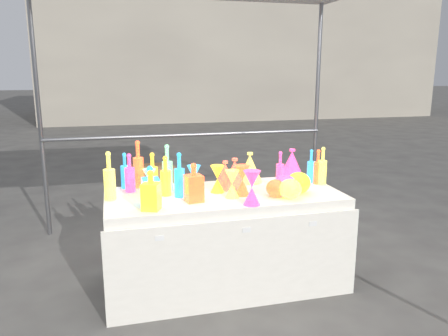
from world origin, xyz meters
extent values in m
plane|color=slate|center=(0.00, 0.00, 0.00)|extent=(80.00, 80.00, 0.00)
cylinder|color=gray|center=(-1.50, 1.50, 1.20)|extent=(0.04, 0.04, 2.40)
cylinder|color=gray|center=(1.50, 1.50, 1.20)|extent=(0.04, 0.04, 2.40)
cylinder|color=gray|center=(0.00, 1.47, 1.00)|extent=(3.00, 0.04, 0.04)
cube|color=white|center=(0.00, 0.00, 0.38)|extent=(1.80, 0.80, 0.75)
cube|color=white|center=(0.00, -0.42, 0.34)|extent=(1.84, 0.02, 0.68)
cube|color=white|center=(-0.55, -0.43, 0.60)|extent=(0.06, 0.00, 0.03)
cube|color=white|center=(0.05, -0.43, 0.60)|extent=(0.06, 0.00, 0.03)
cube|color=white|center=(0.55, -0.43, 0.60)|extent=(0.06, 0.00, 0.03)
cube|color=#BBB19C|center=(4.00, 14.00, 3.00)|extent=(14.00, 6.00, 6.00)
cube|color=#B38050|center=(-0.29, 2.72, 0.20)|extent=(0.58, 0.43, 0.41)
cube|color=#B38050|center=(0.00, 2.58, 0.03)|extent=(0.79, 0.75, 0.06)
camera|label=1|loc=(-0.82, -3.14, 1.67)|focal=35.00mm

